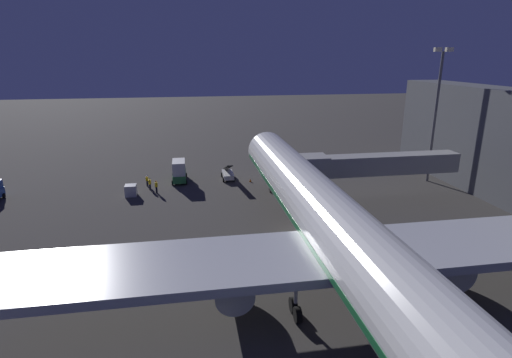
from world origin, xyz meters
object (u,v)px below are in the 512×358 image
at_px(ground_crew_by_belt_loader, 147,180).
at_px(airliner_at_gate, 341,237).
at_px(traffic_cone_nose_starboard, 250,180).
at_px(baggage_container_near_belt, 131,190).
at_px(traffic_cone_nose_port, 278,179).
at_px(apron_floodlight_mast, 436,107).
at_px(jet_bridge, 369,165).
at_px(ground_crew_near_nose_gear, 150,183).
at_px(ground_crew_marshaller_fwd, 156,186).
at_px(belt_loader, 228,174).
at_px(ops_van, 179,170).

bearing_deg(ground_crew_by_belt_loader, airliner_at_gate, 118.56).
bearing_deg(ground_crew_by_belt_loader, traffic_cone_nose_starboard, 178.20).
bearing_deg(baggage_container_near_belt, traffic_cone_nose_port, -170.45).
bearing_deg(apron_floodlight_mast, jet_bridge, 30.37).
relative_size(ground_crew_near_nose_gear, ground_crew_marshaller_fwd, 0.94).
bearing_deg(ground_crew_marshaller_fwd, airliner_at_gate, 119.09).
height_order(airliner_at_gate, apron_floodlight_mast, apron_floodlight_mast).
distance_m(baggage_container_near_belt, ground_crew_by_belt_loader, 4.62).
bearing_deg(apron_floodlight_mast, belt_loader, -11.69).
xyz_separation_m(ops_van, traffic_cone_nose_port, (-15.36, 2.24, -1.48)).
relative_size(airliner_at_gate, ground_crew_by_belt_loader, 38.57).
xyz_separation_m(airliner_at_gate, ground_crew_by_belt_loader, (17.97, -33.02, -4.34)).
height_order(airliner_at_gate, ops_van, airliner_at_gate).
relative_size(airliner_at_gate, baggage_container_near_belt, 42.11).
height_order(ops_van, baggage_container_near_belt, ops_van).
relative_size(belt_loader, traffic_cone_nose_starboard, 12.89).
relative_size(ops_van, ground_crew_marshaller_fwd, 2.95).
xyz_separation_m(belt_loader, ground_crew_by_belt_loader, (12.48, 1.68, 0.11)).
relative_size(ops_van, belt_loader, 0.79).
height_order(apron_floodlight_mast, traffic_cone_nose_starboard, apron_floodlight_mast).
relative_size(baggage_container_near_belt, ground_crew_by_belt_loader, 0.92).
height_order(ground_crew_by_belt_loader, ground_crew_marshaller_fwd, ground_crew_marshaller_fwd).
relative_size(airliner_at_gate, apron_floodlight_mast, 3.31).
xyz_separation_m(airliner_at_gate, jet_bridge, (-11.48, -20.07, 0.11)).
bearing_deg(ground_crew_near_nose_gear, baggage_container_near_belt, 44.04).
xyz_separation_m(apron_floodlight_mast, ground_crew_by_belt_loader, (43.47, -4.73, -10.60)).
height_order(airliner_at_gate, jet_bridge, airliner_at_gate).
xyz_separation_m(belt_loader, ground_crew_near_nose_gear, (11.93, 3.52, 0.14)).
relative_size(apron_floodlight_mast, ground_crew_near_nose_gear, 11.32).
bearing_deg(ops_van, traffic_cone_nose_starboard, 168.45).
relative_size(baggage_container_near_belt, traffic_cone_nose_port, 2.88).
height_order(baggage_container_near_belt, traffic_cone_nose_starboard, baggage_container_near_belt).
height_order(jet_bridge, baggage_container_near_belt, jet_bridge).
height_order(ground_crew_near_nose_gear, traffic_cone_nose_starboard, ground_crew_near_nose_gear).
distance_m(belt_loader, ground_crew_near_nose_gear, 12.44).
distance_m(ground_crew_marshaller_fwd, traffic_cone_nose_port, 18.85).
distance_m(jet_bridge, baggage_container_near_belt, 32.87).
distance_m(apron_floodlight_mast, ground_crew_marshaller_fwd, 43.20).
xyz_separation_m(apron_floodlight_mast, ground_crew_near_nose_gear, (42.92, -2.89, -10.57)).
relative_size(jet_bridge, belt_loader, 3.00).
xyz_separation_m(ground_crew_near_nose_gear, ground_crew_by_belt_loader, (0.55, -1.84, -0.03)).
height_order(ground_crew_near_nose_gear, ground_crew_by_belt_loader, ground_crew_near_nose_gear).
height_order(ops_van, ground_crew_by_belt_loader, ops_van).
distance_m(airliner_at_gate, belt_loader, 35.41).
bearing_deg(ground_crew_by_belt_loader, ground_crew_near_nose_gear, 106.61).
bearing_deg(apron_floodlight_mast, ground_crew_near_nose_gear, -3.85).
xyz_separation_m(ground_crew_by_belt_loader, ground_crew_marshaller_fwd, (-1.59, 3.58, 0.09)).
distance_m(belt_loader, traffic_cone_nose_port, 8.01).
bearing_deg(ops_van, apron_floodlight_mast, 170.49).
distance_m(airliner_at_gate, apron_floodlight_mast, 38.60).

